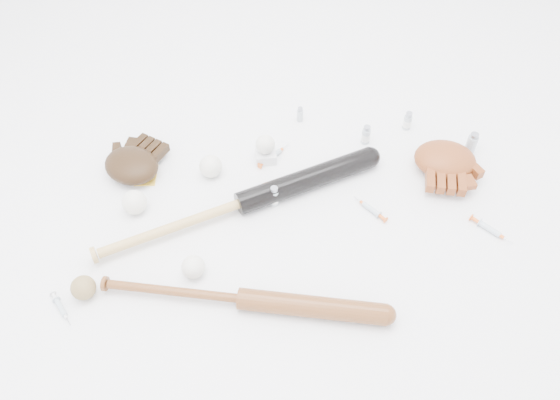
{
  "coord_description": "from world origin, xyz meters",
  "views": [
    {
      "loc": [
        -0.04,
        -1.1,
        1.39
      ],
      "look_at": [
        -0.02,
        0.01,
        0.06
      ],
      "focal_mm": 35.0,
      "sensor_mm": 36.0,
      "label": 1
    }
  ],
  "objects_px": {
    "bat_wood": "(241,299)",
    "bat_dark": "(241,203)",
    "glove_dark": "(131,165)",
    "pedestal": "(266,155)"
  },
  "relations": [
    {
      "from": "bat_dark",
      "to": "pedestal",
      "type": "xyz_separation_m",
      "value": [
        0.08,
        0.23,
        -0.02
      ]
    },
    {
      "from": "bat_dark",
      "to": "glove_dark",
      "type": "relative_size",
      "value": 4.41
    },
    {
      "from": "bat_wood",
      "to": "glove_dark",
      "type": "height_order",
      "value": "glove_dark"
    },
    {
      "from": "bat_wood",
      "to": "glove_dark",
      "type": "relative_size",
      "value": 3.7
    },
    {
      "from": "bat_dark",
      "to": "pedestal",
      "type": "relative_size",
      "value": 14.44
    },
    {
      "from": "bat_dark",
      "to": "pedestal",
      "type": "distance_m",
      "value": 0.24
    },
    {
      "from": "bat_dark",
      "to": "glove_dark",
      "type": "bearing_deg",
      "value": 131.6
    },
    {
      "from": "glove_dark",
      "to": "bat_wood",
      "type": "bearing_deg",
      "value": -22.28
    },
    {
      "from": "bat_dark",
      "to": "glove_dark",
      "type": "height_order",
      "value": "glove_dark"
    },
    {
      "from": "bat_wood",
      "to": "bat_dark",
      "type": "bearing_deg",
      "value": 99.71
    }
  ]
}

